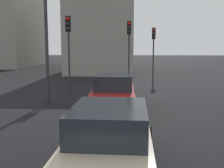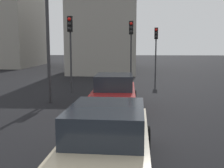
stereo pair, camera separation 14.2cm
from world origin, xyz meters
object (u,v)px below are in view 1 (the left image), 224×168
(car_red_lead, at_px, (114,93))
(traffic_light_near_right, at_px, (68,39))
(traffic_light_far_left, at_px, (154,43))
(car_beige_second, at_px, (110,140))
(traffic_light_near_left, at_px, (129,40))
(street_lamp_kerbside, at_px, (46,16))

(car_red_lead, distance_m, traffic_light_near_right, 5.50)
(car_red_lead, relative_size, traffic_light_near_right, 0.99)
(traffic_light_near_right, height_order, traffic_light_far_left, traffic_light_near_right)
(car_beige_second, bearing_deg, traffic_light_near_left, -0.42)
(car_red_lead, xyz_separation_m, car_beige_second, (-6.22, -0.17, -0.01))
(traffic_light_far_left, distance_m, street_lamp_kerbside, 10.99)
(car_red_lead, relative_size, traffic_light_near_left, 0.99)
(traffic_light_near_left, relative_size, traffic_light_far_left, 1.06)
(traffic_light_near_left, xyz_separation_m, traffic_light_far_left, (3.14, -2.00, -0.17))
(traffic_light_near_right, bearing_deg, street_lamp_kerbside, -6.32)
(traffic_light_near_left, bearing_deg, traffic_light_near_right, -44.14)
(traffic_light_near_right, height_order, street_lamp_kerbside, street_lamp_kerbside)
(traffic_light_near_right, bearing_deg, traffic_light_near_left, 135.49)
(traffic_light_near_left, bearing_deg, traffic_light_far_left, 151.61)
(car_beige_second, xyz_separation_m, street_lamp_kerbside, (7.49, 3.46, 3.45))
(car_red_lead, relative_size, car_beige_second, 0.91)
(car_beige_second, relative_size, traffic_light_near_left, 1.08)
(traffic_light_near_right, bearing_deg, car_red_lead, 38.26)
(car_red_lead, bearing_deg, street_lamp_kerbside, 68.81)
(car_red_lead, xyz_separation_m, street_lamp_kerbside, (1.27, 3.28, 3.44))
(car_beige_second, xyz_separation_m, traffic_light_far_left, (16.58, -2.60, 2.28))
(street_lamp_kerbside, bearing_deg, car_beige_second, -155.23)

